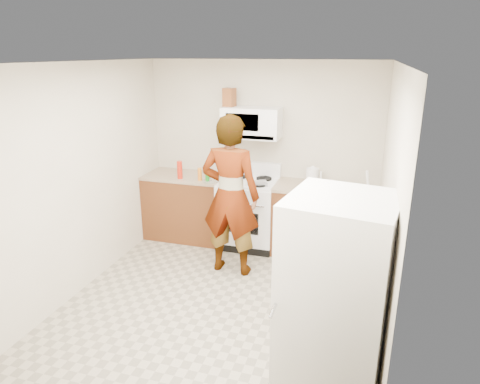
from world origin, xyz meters
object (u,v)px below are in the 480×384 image
at_px(person, 230,196).
at_px(kettle, 312,176).
at_px(saucepan, 237,170).
at_px(fridge, 335,311).
at_px(gas_range, 249,212).
at_px(microwave, 252,123).

height_order(person, kettle, person).
bearing_deg(saucepan, kettle, -1.73).
xyz_separation_m(person, fridge, (1.38, -1.86, -0.12)).
bearing_deg(gas_range, kettle, 9.97).
xyz_separation_m(gas_range, saucepan, (-0.22, 0.18, 0.53)).
relative_size(gas_range, kettle, 5.72).
bearing_deg(fridge, gas_range, 126.97).
bearing_deg(microwave, gas_range, -90.00).
relative_size(microwave, saucepan, 3.37).
distance_m(microwave, person, 1.17).
bearing_deg(kettle, saucepan, -166.44).
bearing_deg(fridge, saucepan, 129.03).
bearing_deg(gas_range, fridge, -62.62).
bearing_deg(microwave, kettle, 1.28).
distance_m(microwave, fridge, 3.21).
distance_m(gas_range, person, 0.92).
height_order(gas_range, saucepan, gas_range).
height_order(kettle, saucepan, kettle).
distance_m(person, kettle, 1.26).
height_order(gas_range, kettle, kettle).
distance_m(person, fridge, 2.31).
relative_size(kettle, saucepan, 0.88).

